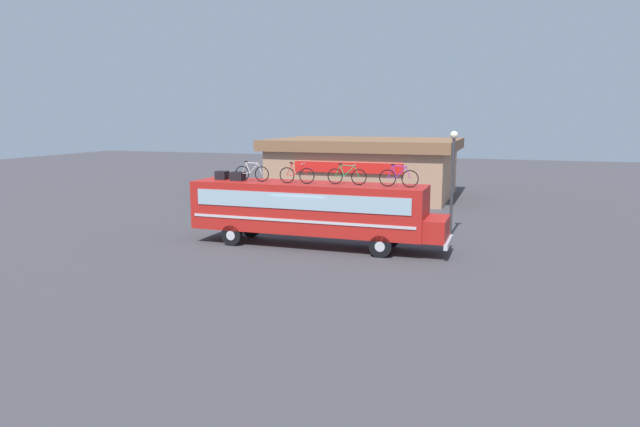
{
  "coord_description": "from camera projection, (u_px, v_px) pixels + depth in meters",
  "views": [
    {
      "loc": [
        8.61,
        -23.55,
        5.81
      ],
      "look_at": [
        0.61,
        0.0,
        1.54
      ],
      "focal_mm": 31.33,
      "sensor_mm": 36.0,
      "label": 1
    }
  ],
  "objects": [
    {
      "name": "rooftop_bicycle_1",
      "position": [
        252.0,
        173.0,
        25.77
      ],
      "size": [
        1.7,
        0.44,
        0.94
      ],
      "color": "black",
      "rests_on": "bus"
    },
    {
      "name": "luggage_bag_2",
      "position": [
        238.0,
        176.0,
        26.13
      ],
      "size": [
        0.6,
        0.51,
        0.41
      ],
      "primitive_type": "cube",
      "color": "black",
      "rests_on": "bus"
    },
    {
      "name": "street_lamp",
      "position": [
        453.0,
        167.0,
        27.4
      ],
      "size": [
        0.39,
        0.39,
        5.18
      ],
      "color": "#38383D",
      "rests_on": "ground"
    },
    {
      "name": "rooftop_bicycle_2",
      "position": [
        297.0,
        175.0,
        24.9
      ],
      "size": [
        1.67,
        0.44,
        0.95
      ],
      "color": "black",
      "rests_on": "bus"
    },
    {
      "name": "roadside_building",
      "position": [
        365.0,
        167.0,
        41.9
      ],
      "size": [
        13.53,
        10.23,
        4.27
      ],
      "color": "tan",
      "rests_on": "ground"
    },
    {
      "name": "luggage_bag_1",
      "position": [
        222.0,
        175.0,
        26.6
      ],
      "size": [
        0.53,
        0.49,
        0.4
      ],
      "primitive_type": "cube",
      "color": "black",
      "rests_on": "bus"
    },
    {
      "name": "rooftop_bicycle_4",
      "position": [
        399.0,
        178.0,
        23.62
      ],
      "size": [
        1.7,
        0.44,
        0.97
      ],
      "color": "black",
      "rests_on": "bus"
    },
    {
      "name": "ground_plane",
      "position": [
        307.0,
        246.0,
        25.69
      ],
      "size": [
        120.0,
        120.0,
        0.0
      ],
      "primitive_type": "plane",
      "color": "#423F44"
    },
    {
      "name": "rooftop_bicycle_3",
      "position": [
        347.0,
        176.0,
        24.48
      ],
      "size": [
        1.79,
        0.44,
        0.93
      ],
      "color": "black",
      "rests_on": "bus"
    },
    {
      "name": "bus",
      "position": [
        311.0,
        208.0,
        25.33
      ],
      "size": [
        11.8,
        2.41,
        2.91
      ],
      "color": "red",
      "rests_on": "ground"
    }
  ]
}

